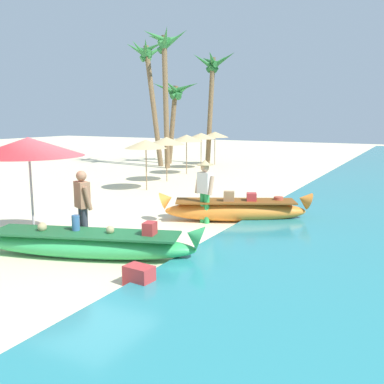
% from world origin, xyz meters
% --- Properties ---
extents(ground_plane, '(80.00, 80.00, 0.00)m').
position_xyz_m(ground_plane, '(0.00, 0.00, 0.00)').
color(ground_plane, beige).
extents(boat_green_foreground, '(4.65, 2.25, 0.82)m').
position_xyz_m(boat_green_foreground, '(0.94, -1.12, 0.29)').
color(boat_green_foreground, '#38B760').
rests_on(boat_green_foreground, ground).
extents(boat_orange_midground, '(3.82, 2.41, 0.86)m').
position_xyz_m(boat_orange_midground, '(2.37, 3.07, 0.32)').
color(boat_orange_midground, orange).
rests_on(boat_orange_midground, ground).
extents(person_vendor_hatted, '(0.58, 0.44, 1.67)m').
position_xyz_m(person_vendor_hatted, '(1.74, 2.50, 0.96)').
color(person_vendor_hatted, green).
rests_on(person_vendor_hatted, ground).
extents(person_tourist_customer, '(0.58, 0.40, 1.64)m').
position_xyz_m(person_tourist_customer, '(0.39, -0.57, 0.93)').
color(person_tourist_customer, '#333842').
rests_on(person_tourist_customer, ground).
extents(patio_umbrella_large, '(2.35, 2.35, 2.32)m').
position_xyz_m(patio_umbrella_large, '(-0.78, -0.89, 2.11)').
color(patio_umbrella_large, '#B7B7BC').
rests_on(patio_umbrella_large, ground).
extents(parasol_row_0, '(1.60, 1.60, 1.91)m').
position_xyz_m(parasol_row_0, '(-2.53, 6.02, 1.75)').
color(parasol_row_0, '#8E6B47').
rests_on(parasol_row_0, ground).
extents(parasol_row_1, '(1.60, 1.60, 1.91)m').
position_xyz_m(parasol_row_1, '(-3.02, 8.27, 1.75)').
color(parasol_row_1, '#8E6B47').
rests_on(parasol_row_1, ground).
extents(parasol_row_2, '(1.60, 1.60, 1.91)m').
position_xyz_m(parasol_row_2, '(-3.44, 10.74, 1.75)').
color(parasol_row_2, '#8E6B47').
rests_on(parasol_row_2, ground).
extents(parasol_row_3, '(1.60, 1.60, 1.91)m').
position_xyz_m(parasol_row_3, '(-3.92, 13.20, 1.75)').
color(parasol_row_3, '#8E6B47').
rests_on(parasol_row_3, ground).
extents(parasol_row_4, '(1.60, 1.60, 1.91)m').
position_xyz_m(parasol_row_4, '(-4.06, 15.19, 1.75)').
color(parasol_row_4, '#8E6B47').
rests_on(parasol_row_4, ground).
extents(palm_tree_tall_inland, '(2.53, 2.58, 7.25)m').
position_xyz_m(palm_tree_tall_inland, '(-5.64, 12.42, 5.75)').
color(palm_tree_tall_inland, brown).
rests_on(palm_tree_tall_inland, ground).
extents(palm_tree_leaning_seaward, '(2.79, 2.78, 4.86)m').
position_xyz_m(palm_tree_leaning_seaward, '(-6.31, 14.45, 3.84)').
color(palm_tree_leaning_seaward, brown).
rests_on(palm_tree_leaning_seaward, ground).
extents(palm_tree_mid_cluster, '(2.33, 2.68, 6.93)m').
position_xyz_m(palm_tree_mid_cluster, '(-7.17, 13.08, 5.58)').
color(palm_tree_mid_cluster, brown).
rests_on(palm_tree_mid_cluster, ground).
extents(palm_tree_far_behind, '(2.69, 2.47, 6.41)m').
position_xyz_m(palm_tree_far_behind, '(-4.34, 15.38, 5.00)').
color(palm_tree_far_behind, brown).
rests_on(palm_tree_far_behind, ground).
extents(cooler_box, '(0.50, 0.35, 0.35)m').
position_xyz_m(cooler_box, '(2.72, -1.82, 0.17)').
color(cooler_box, '#C63838').
rests_on(cooler_box, ground).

